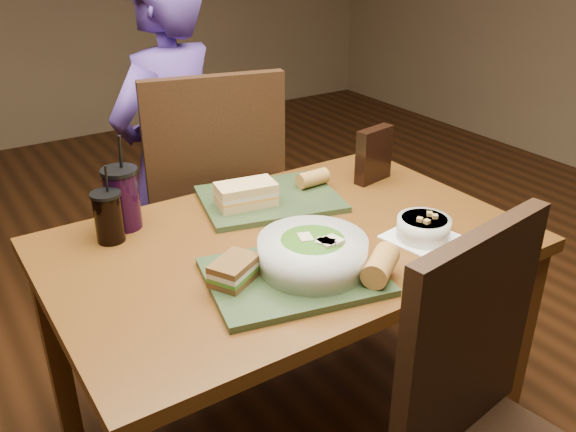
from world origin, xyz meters
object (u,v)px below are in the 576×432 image
Objects in this scene: sandwich_far at (246,194)px; diner at (171,162)px; chair_far at (205,202)px; chip_bag at (374,155)px; salad_bowl at (313,251)px; sandwich_near at (234,270)px; baguette_near at (381,265)px; tray_far at (270,199)px; dining_table at (288,266)px; cup_berry at (122,198)px; cup_cola at (109,217)px; tray_near at (294,276)px; baguette_far at (313,178)px; soup_bowl at (424,228)px.

diner is at bearing 89.48° from sandwich_far.
chair_far is 0.65m from chip_bag.
salad_bowl is 0.20m from sandwich_near.
chair_far is at bearing 91.46° from baguette_near.
tray_far is 0.50m from sandwich_near.
diner is (-0.00, 0.81, 0.06)m from dining_table.
diner is 10.01× the size of sandwich_near.
sandwich_far is 0.36m from cup_berry.
cup_cola is at bearing 129.75° from baguette_near.
tray_near is 1.51× the size of cup_berry.
baguette_far is at bearing 36.98° from sandwich_near.
tray_far is at bearing -2.22° from cup_cola.
soup_bowl is at bearing -2.40° from salad_bowl.
chair_far reaches higher than baguette_near.
chip_bag reaches higher than baguette_near.
baguette_near is (0.11, -0.13, -0.01)m from salad_bowl.
baguette_near is at bearing -50.25° from cup_cola.
cup_cola reaches higher than baguette_far.
baguette_near is 0.47× the size of cup_berry.
dining_table is 0.82m from diner.
chip_bag reaches higher than dining_table.
baguette_far is 0.61m from cup_berry.
baguette_near reaches higher than tray_near.
tray_far is 2.28× the size of chip_bag.
sandwich_near is at bearing -131.34° from tray_far.
cup_berry is at bearing 123.33° from baguette_near.
sandwich_near is (-0.33, -0.38, 0.04)m from tray_far.
diner is 5.16× the size of cup_berry.
chip_bag is at bearing 103.66° from diner.
tray_near is 2.93× the size of sandwich_near.
cup_cola is (-0.42, 0.26, 0.16)m from dining_table.
cup_berry is (-0.35, -0.50, 0.12)m from diner.
tray_near is 0.47m from tray_far.
soup_bowl is 0.87m from cup_cola.
salad_bowl is 1.43× the size of sandwich_far.
chair_far is at bearing 77.47° from diner.
baguette_far is at bearing 43.19° from dining_table.
tray_near is 0.57m from cup_berry.
chair_far reaches higher than soup_bowl.
chip_bag reaches higher than sandwich_far.
diner is at bearing 84.01° from tray_near.
soup_bowl is 0.74× the size of cup_berry.
chair_far is at bearing 38.48° from cup_cola.
baguette_far is (0.25, 0.01, -0.01)m from sandwich_far.
sandwich_near is at bearing -76.27° from cup_berry.
chair_far reaches higher than chip_bag.
sandwich_far is at bearing -170.60° from tray_far.
chip_bag is (0.47, 0.19, 0.18)m from dining_table.
baguette_near is (0.06, -0.32, 0.14)m from dining_table.
tray_near is at bearing -114.32° from tray_far.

